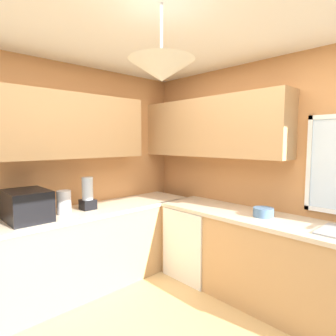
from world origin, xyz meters
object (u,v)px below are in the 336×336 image
microwave (27,205)px  dishwasher (198,241)px  blender_appliance (88,195)px  bowl (263,212)px  kettle (64,202)px

microwave → dishwasher: bearing=69.1°
dishwasher → blender_appliance: (-0.66, -1.10, 0.63)m
dishwasher → bowl: bearing=2.1°
kettle → blender_appliance: bearing=94.1°
dishwasher → blender_appliance: size_ratio=2.33×
blender_appliance → bowl: bearing=37.2°
dishwasher → blender_appliance: blender_appliance is taller
microwave → blender_appliance: size_ratio=1.33×
microwave → bowl: size_ratio=2.40×
dishwasher → microwave: bearing=-110.9°
microwave → bowl: bearing=49.8°
kettle → bowl: size_ratio=1.24×
microwave → kettle: microwave is taller
bowl → dishwasher: bearing=-177.9°
dishwasher → kettle: (-0.64, -1.38, 0.59)m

